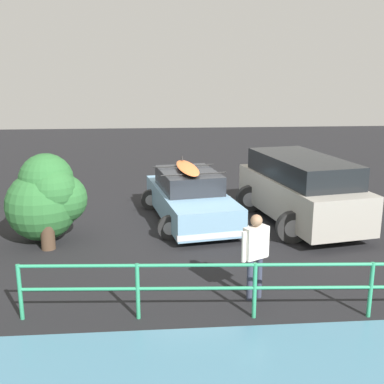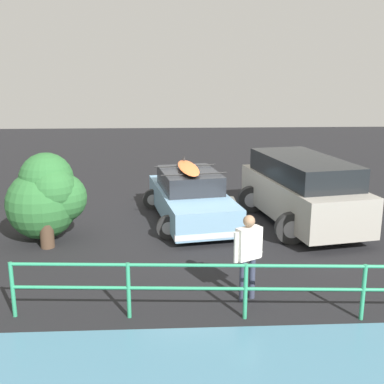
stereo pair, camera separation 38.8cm
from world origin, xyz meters
TOP-DOWN VIEW (x-y plane):
  - ground_plane at (0.00, 0.00)m, footprint 44.00×44.00m
  - parking_stripe at (-1.47, -0.16)m, footprint 0.12×4.99m
  - sedan_car at (0.00, -0.20)m, footprint 2.73×4.59m
  - suv_car at (-2.92, 0.29)m, footprint 3.03×4.84m
  - person_bystander at (-0.79, 4.60)m, footprint 0.55×0.37m
  - railing_fence at (-0.64, 5.29)m, footprint 7.75×0.59m
  - bush_near_left at (3.49, 1.19)m, footprint 1.92×1.68m

SIDE VIEW (x-z plane):
  - ground_plane at x=0.00m, z-range -0.02..0.00m
  - parking_stripe at x=-1.47m, z-range 0.00..0.00m
  - sedan_car at x=0.00m, z-range -0.18..1.45m
  - railing_fence at x=-0.64m, z-range 0.17..1.14m
  - suv_car at x=-2.92m, z-range 0.03..1.84m
  - person_bystander at x=-0.79m, z-range 0.16..1.74m
  - bush_near_left at x=3.49m, z-range 0.03..2.15m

